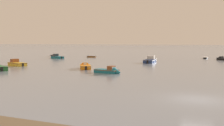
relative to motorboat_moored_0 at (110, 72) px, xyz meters
name	(u,v)px	position (x,y,z in m)	size (l,w,h in m)	color
ground_plane	(197,99)	(13.27, -13.64, -0.24)	(800.00, 800.00, 0.00)	gray
motorboat_moored_0	(110,72)	(0.00, 0.00, 0.00)	(4.39, 2.13, 1.60)	#197084
motorboat_moored_2	(56,57)	(-27.54, 26.46, 0.04)	(5.12, 3.63, 1.85)	#197084
motorboat_moored_3	(222,59)	(15.16, 37.00, -0.04)	(4.07, 4.02, 1.46)	black
rowboat_moored_1	(205,58)	(10.89, 41.95, -0.09)	(1.26, 3.63, 0.57)	black
motorboat_moored_4	(85,67)	(-6.84, 4.98, -0.01)	(3.94, 5.03, 1.67)	orange
motorboat_moored_6	(15,64)	(-21.83, 4.46, 0.05)	(5.33, 3.40, 1.92)	gold
rowboat_moored_2	(91,57)	(-20.68, 34.58, -0.11)	(3.29, 1.48, 0.50)	orange
rowboat_moored_3	(53,56)	(-33.73, 33.94, -0.06)	(3.13, 4.37, 0.66)	gray
motorboat_moored_7	(151,61)	(0.42, 22.13, 0.08)	(2.20, 5.74, 2.13)	navy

